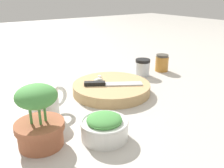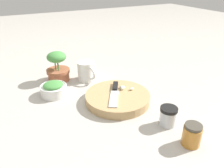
% 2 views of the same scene
% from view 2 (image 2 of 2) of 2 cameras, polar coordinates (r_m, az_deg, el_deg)
% --- Properties ---
extents(ground_plane, '(5.00, 5.00, 0.00)m').
position_cam_2_polar(ground_plane, '(0.92, -1.70, -5.86)').
color(ground_plane, '#B2ADA3').
extents(cutting_board, '(0.28, 0.28, 0.04)m').
position_cam_2_polar(cutting_board, '(0.94, 1.48, -3.61)').
color(cutting_board, tan).
rests_on(cutting_board, ground_plane).
extents(chef_knife, '(0.19, 0.13, 0.01)m').
position_cam_2_polar(chef_knife, '(0.93, 0.69, -2.17)').
color(chef_knife, black).
rests_on(chef_knife, cutting_board).
extents(garlic_cloves, '(0.05, 0.06, 0.02)m').
position_cam_2_polar(garlic_cloves, '(0.97, 3.26, -1.00)').
color(garlic_cloves, white).
rests_on(garlic_cloves, cutting_board).
extents(herb_bowl, '(0.12, 0.12, 0.06)m').
position_cam_2_polar(herb_bowl, '(1.02, -15.02, -1.23)').
color(herb_bowl, silver).
rests_on(herb_bowl, ground_plane).
extents(spice_jar, '(0.06, 0.06, 0.07)m').
position_cam_2_polar(spice_jar, '(0.82, 14.44, -8.12)').
color(spice_jar, silver).
rests_on(spice_jar, ground_plane).
extents(coffee_mug, '(0.12, 0.09, 0.10)m').
position_cam_2_polar(coffee_mug, '(1.12, -6.68, 3.40)').
color(coffee_mug, silver).
rests_on(coffee_mug, ground_plane).
extents(honey_jar, '(0.06, 0.06, 0.08)m').
position_cam_2_polar(honey_jar, '(0.76, 20.13, -12.38)').
color(honey_jar, '#BC7A2D').
rests_on(honey_jar, ground_plane).
extents(potted_herb, '(0.12, 0.12, 0.15)m').
position_cam_2_polar(potted_herb, '(1.14, -13.98, 4.06)').
color(potted_herb, '#A35B3D').
rests_on(potted_herb, ground_plane).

